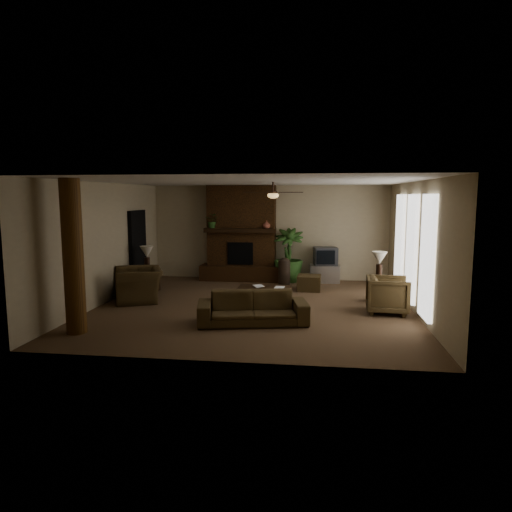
# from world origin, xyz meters

# --- Properties ---
(room_shell) EXTENTS (7.00, 7.00, 7.00)m
(room_shell) POSITION_xyz_m (0.00, 0.00, 1.40)
(room_shell) COLOR brown
(room_shell) RESTS_ON ground
(fireplace) EXTENTS (2.40, 0.70, 2.80)m
(fireplace) POSITION_xyz_m (-0.80, 3.22, 1.16)
(fireplace) COLOR #482A13
(fireplace) RESTS_ON ground
(windows) EXTENTS (0.08, 3.65, 2.35)m
(windows) POSITION_xyz_m (3.45, 0.20, 1.35)
(windows) COLOR white
(windows) RESTS_ON ground
(log_column) EXTENTS (0.36, 0.36, 2.80)m
(log_column) POSITION_xyz_m (-2.95, -2.40, 1.40)
(log_column) COLOR brown
(log_column) RESTS_ON ground
(doorway) EXTENTS (0.10, 1.00, 2.10)m
(doorway) POSITION_xyz_m (-3.44, 1.80, 1.05)
(doorway) COLOR black
(doorway) RESTS_ON ground
(ceiling_fan) EXTENTS (1.35, 1.35, 0.37)m
(ceiling_fan) POSITION_xyz_m (0.40, 0.30, 2.53)
(ceiling_fan) COLOR black
(ceiling_fan) RESTS_ON ceiling
(sofa) EXTENTS (2.21, 1.03, 0.83)m
(sofa) POSITION_xyz_m (0.17, -1.39, 0.42)
(sofa) COLOR #45361D
(sofa) RESTS_ON ground
(armchair_left) EXTENTS (1.20, 1.42, 1.05)m
(armchair_left) POSITION_xyz_m (-2.79, 0.20, 0.52)
(armchair_left) COLOR #45361D
(armchair_left) RESTS_ON ground
(armchair_right) EXTENTS (0.84, 0.89, 0.86)m
(armchair_right) POSITION_xyz_m (2.91, -0.23, 0.43)
(armchair_right) COLOR #45361D
(armchair_right) RESTS_ON ground
(coffee_table) EXTENTS (1.20, 0.70, 0.43)m
(coffee_table) POSITION_xyz_m (0.24, 0.08, 0.37)
(coffee_table) COLOR black
(coffee_table) RESTS_ON ground
(ottoman) EXTENTS (0.63, 0.63, 0.40)m
(ottoman) POSITION_xyz_m (1.22, 1.92, 0.20)
(ottoman) COLOR #45361D
(ottoman) RESTS_ON ground
(tv_stand) EXTENTS (0.87, 0.53, 0.50)m
(tv_stand) POSITION_xyz_m (1.66, 3.15, 0.25)
(tv_stand) COLOR silver
(tv_stand) RESTS_ON ground
(tv) EXTENTS (0.71, 0.61, 0.52)m
(tv) POSITION_xyz_m (1.67, 3.14, 0.76)
(tv) COLOR #333335
(tv) RESTS_ON tv_stand
(floor_vase) EXTENTS (0.34, 0.34, 0.77)m
(floor_vase) POSITION_xyz_m (0.52, 2.63, 0.43)
(floor_vase) COLOR #33261C
(floor_vase) RESTS_ON ground
(floor_plant) EXTENTS (0.88, 1.56, 0.87)m
(floor_plant) POSITION_xyz_m (0.59, 3.10, 0.44)
(floor_plant) COLOR #2D5020
(floor_plant) RESTS_ON ground
(side_table_left) EXTENTS (0.58, 0.58, 0.55)m
(side_table_left) POSITION_xyz_m (-3.00, 1.26, 0.28)
(side_table_left) COLOR black
(side_table_left) RESTS_ON ground
(lamp_left) EXTENTS (0.46, 0.46, 0.65)m
(lamp_left) POSITION_xyz_m (-2.98, 1.25, 1.00)
(lamp_left) COLOR black
(lamp_left) RESTS_ON side_table_left
(side_table_right) EXTENTS (0.59, 0.59, 0.55)m
(side_table_right) POSITION_xyz_m (2.92, 0.84, 0.28)
(side_table_right) COLOR black
(side_table_right) RESTS_ON ground
(lamp_right) EXTENTS (0.40, 0.40, 0.65)m
(lamp_right) POSITION_xyz_m (2.86, 0.80, 1.00)
(lamp_right) COLOR black
(lamp_right) RESTS_ON side_table_right
(mantel_plant) EXTENTS (0.45, 0.48, 0.33)m
(mantel_plant) POSITION_xyz_m (-1.62, 3.00, 1.72)
(mantel_plant) COLOR #2D5020
(mantel_plant) RESTS_ON fireplace
(mantel_vase) EXTENTS (0.22, 0.23, 0.22)m
(mantel_vase) POSITION_xyz_m (-0.03, 2.98, 1.67)
(mantel_vase) COLOR brown
(mantel_vase) RESTS_ON fireplace
(book_a) EXTENTS (0.21, 0.11, 0.29)m
(book_a) POSITION_xyz_m (-0.00, 0.07, 0.57)
(book_a) COLOR #999999
(book_a) RESTS_ON coffee_table
(book_b) EXTENTS (0.21, 0.04, 0.29)m
(book_b) POSITION_xyz_m (0.48, 0.03, 0.58)
(book_b) COLOR #999999
(book_b) RESTS_ON coffee_table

